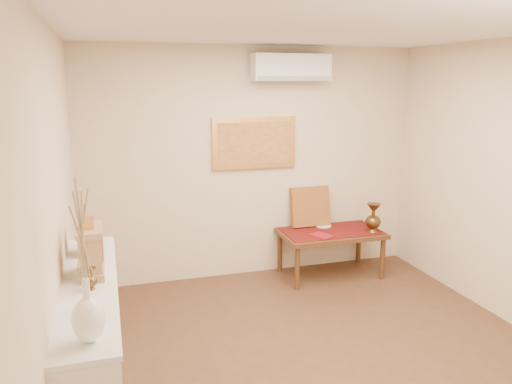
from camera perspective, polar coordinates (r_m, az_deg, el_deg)
name	(u,v)px	position (r m, az deg, el deg)	size (l,w,h in m)	color
floor	(332,370)	(4.36, 8.72, -19.43)	(4.50, 4.50, 0.00)	brown
ceiling	(345,22)	(3.73, 10.16, 18.54)	(4.50, 4.50, 0.00)	white
wall_back	(254,164)	(5.88, -0.26, 3.26)	(4.00, 0.02, 2.70)	beige
wall_left	(56,232)	(3.47, -21.92, -4.27)	(0.02, 4.50, 2.70)	beige
white_vase	(84,261)	(2.66, -19.09, -7.44)	(0.17, 0.17, 0.88)	white
candlestick	(86,296)	(3.13, -18.82, -11.22)	(0.09, 0.09, 0.18)	silver
brass_urn_small	(90,275)	(3.43, -18.42, -9.03)	(0.09, 0.09, 0.19)	brown
table_cloth	(331,231)	(6.03, 8.56, -4.43)	(1.14, 0.59, 0.01)	#5E110F
brass_urn_tall	(373,215)	(6.03, 13.27, -2.53)	(0.18, 0.18, 0.42)	brown
plate	(323,226)	(6.19, 7.70, -3.85)	(0.20, 0.20, 0.01)	white
menu	(322,235)	(5.81, 7.50, -4.95)	(0.18, 0.25, 0.01)	maroon
cushion	(310,206)	(6.14, 6.18, -1.65)	(0.48, 0.10, 0.48)	maroon
display_ledge	(94,349)	(3.78, -18.07, -16.69)	(0.37, 2.02, 0.98)	silver
mantel_clock	(91,251)	(3.65, -18.29, -6.37)	(0.17, 0.36, 0.41)	tan
wooden_chest	(88,238)	(4.11, -18.63, -5.05)	(0.16, 0.21, 0.24)	tan
low_table	(331,237)	(6.05, 8.54, -5.06)	(1.20, 0.70, 0.55)	#512E18
painting	(254,143)	(5.82, -0.19, 5.65)	(1.00, 0.06, 0.60)	gold
ac_unit	(291,68)	(5.81, 4.01, 13.99)	(0.90, 0.25, 0.30)	white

